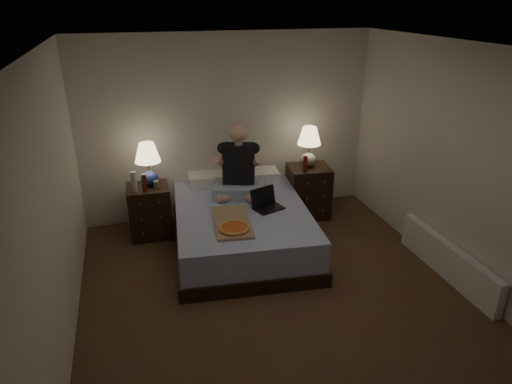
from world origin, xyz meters
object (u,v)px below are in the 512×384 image
object	(u,v)px
pizza_box	(234,229)
radiator	(447,260)
bed	(242,227)
person	(238,161)
soda_can	(156,184)
nightstand_right	(308,191)
nightstand_left	(150,211)
lamp_left	(148,164)
beer_bottle_left	(144,183)
beer_bottle_right	(305,164)
water_bottle	(134,181)
lamp_right	(309,147)
laptop	(269,200)

from	to	relation	value
pizza_box	radiator	world-z (taller)	pizza_box
bed	person	size ratio (longest dim) A/B	2.26
soda_can	person	bearing A→B (deg)	-8.52
nightstand_right	pizza_box	bearing A→B (deg)	-132.49
nightstand_left	lamp_left	xyz separation A→B (m)	(0.04, 0.04, 0.62)
beer_bottle_left	person	bearing A→B (deg)	-4.05
beer_bottle_right	pizza_box	distance (m)	1.63
radiator	lamp_left	bearing A→B (deg)	147.54
nightstand_left	beer_bottle_left	bearing A→B (deg)	-102.14
beer_bottle_right	radiator	size ratio (longest dim) A/B	0.14
nightstand_right	water_bottle	distance (m)	2.40
pizza_box	radiator	bearing A→B (deg)	-11.03
bed	beer_bottle_left	world-z (taller)	beer_bottle_left
pizza_box	lamp_right	bearing A→B (deg)	48.62
nightstand_right	pizza_box	size ratio (longest dim) A/B	0.95
nightstand_right	soda_can	size ratio (longest dim) A/B	7.25
beer_bottle_left	radiator	size ratio (longest dim) A/B	0.14
bed	person	xyz separation A→B (m)	(0.07, 0.38, 0.73)
bed	beer_bottle_left	size ratio (longest dim) A/B	9.12
nightstand_left	bed	bearing A→B (deg)	-28.45
beer_bottle_right	person	xyz separation A→B (m)	(-0.94, -0.07, 0.15)
nightstand_right	radiator	size ratio (longest dim) A/B	0.45
beer_bottle_right	laptop	bearing A→B (deg)	-140.23
lamp_left	beer_bottle_left	xyz separation A→B (m)	(-0.08, -0.19, -0.17)
soda_can	pizza_box	world-z (taller)	soda_can
bed	beer_bottle_right	xyz separation A→B (m)	(1.00, 0.45, 0.58)
lamp_right	radiator	xyz separation A→B (m)	(0.91, -1.93, -0.80)
lamp_right	beer_bottle_left	bearing A→B (deg)	-175.42
beer_bottle_left	pizza_box	distance (m)	1.38
bed	nightstand_left	xyz separation A→B (m)	(-1.07, 0.61, 0.08)
pizza_box	radiator	distance (m)	2.39
radiator	beer_bottle_left	bearing A→B (deg)	150.73
person	pizza_box	size ratio (longest dim) A/B	1.22
bed	lamp_left	world-z (taller)	lamp_left
nightstand_right	water_bottle	xyz separation A→B (m)	(-2.35, -0.08, 0.44)
beer_bottle_right	beer_bottle_left	bearing A→B (deg)	179.73
soda_can	beer_bottle_right	xyz separation A→B (m)	(1.96, -0.08, 0.11)
water_bottle	beer_bottle_right	size ratio (longest dim) A/B	1.09
person	bed	bearing A→B (deg)	-82.54
lamp_left	person	distance (m)	1.13
soda_can	beer_bottle_left	world-z (taller)	beer_bottle_left
beer_bottle_left	lamp_right	bearing A→B (deg)	4.58
nightstand_left	lamp_right	world-z (taller)	lamp_right
soda_can	lamp_right	bearing A→B (deg)	2.96
lamp_left	beer_bottle_left	world-z (taller)	lamp_left
bed	beer_bottle_right	distance (m)	1.24
nightstand_right	beer_bottle_left	size ratio (longest dim) A/B	3.15
lamp_right	pizza_box	size ratio (longest dim) A/B	0.74
laptop	lamp_left	bearing A→B (deg)	130.56
water_bottle	person	distance (m)	1.31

